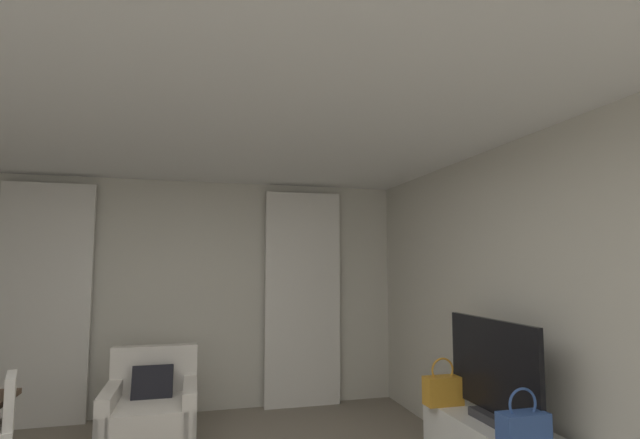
{
  "coord_description": "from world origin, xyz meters",
  "views": [
    {
      "loc": [
        0.12,
        -2.63,
        1.64
      ],
      "look_at": [
        1.14,
        1.22,
        2.02
      ],
      "focal_mm": 26.57,
      "sensor_mm": 36.0,
      "label": 1
    }
  ],
  "objects_px": {
    "tv_flatscreen": "(493,372)",
    "handbag_secondary": "(524,430)",
    "armchair": "(151,416)",
    "handbag_primary": "(443,389)"
  },
  "relations": [
    {
      "from": "armchair",
      "to": "handbag_secondary",
      "type": "bearing_deg",
      "value": -42.52
    },
    {
      "from": "tv_flatscreen",
      "to": "handbag_secondary",
      "type": "relative_size",
      "value": 2.76
    },
    {
      "from": "tv_flatscreen",
      "to": "handbag_primary",
      "type": "height_order",
      "value": "tv_flatscreen"
    },
    {
      "from": "handbag_primary",
      "to": "handbag_secondary",
      "type": "height_order",
      "value": "same"
    },
    {
      "from": "handbag_primary",
      "to": "armchair",
      "type": "bearing_deg",
      "value": 153.46
    },
    {
      "from": "armchair",
      "to": "tv_flatscreen",
      "type": "bearing_deg",
      "value": -33.11
    },
    {
      "from": "tv_flatscreen",
      "to": "handbag_secondary",
      "type": "height_order",
      "value": "tv_flatscreen"
    },
    {
      "from": "armchair",
      "to": "handbag_secondary",
      "type": "xyz_separation_m",
      "value": [
        2.29,
        -2.1,
        0.36
      ]
    },
    {
      "from": "handbag_secondary",
      "to": "tv_flatscreen",
      "type": "bearing_deg",
      "value": 73.54
    },
    {
      "from": "handbag_primary",
      "to": "handbag_secondary",
      "type": "bearing_deg",
      "value": -89.88
    }
  ]
}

